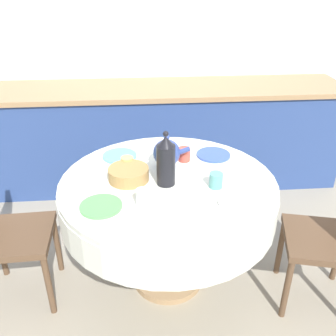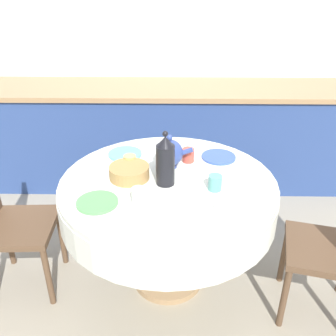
% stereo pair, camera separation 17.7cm
% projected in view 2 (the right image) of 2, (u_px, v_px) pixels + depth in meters
% --- Properties ---
extents(ground_plane, '(12.00, 12.00, 0.00)m').
position_uv_depth(ground_plane, '(168.00, 278.00, 2.42)').
color(ground_plane, '#9E937F').
extents(wall_back, '(7.00, 0.05, 2.60)m').
position_uv_depth(wall_back, '(171.00, 29.00, 3.24)').
color(wall_back, silver).
rests_on(wall_back, ground_plane).
extents(kitchen_counter, '(3.24, 0.64, 0.89)m').
position_uv_depth(kitchen_counter, '(170.00, 135.00, 3.35)').
color(kitchen_counter, '#2D4784').
rests_on(kitchen_counter, ground_plane).
extents(dining_table, '(1.22, 1.22, 0.73)m').
position_uv_depth(dining_table, '(168.00, 200.00, 2.13)').
color(dining_table, tan).
rests_on(dining_table, ground_plane).
extents(chair_right, '(0.42, 0.42, 0.97)m').
position_uv_depth(chair_right, '(2.00, 214.00, 2.15)').
color(chair_right, brown).
rests_on(chair_right, ground_plane).
extents(plate_near_left, '(0.21, 0.21, 0.01)m').
position_uv_depth(plate_near_left, '(97.00, 202.00, 1.87)').
color(plate_near_left, '#5BA85B').
rests_on(plate_near_left, dining_table).
extents(cup_near_left, '(0.07, 0.07, 0.08)m').
position_uv_depth(cup_near_left, '(139.00, 196.00, 1.86)').
color(cup_near_left, white).
rests_on(cup_near_left, dining_table).
extents(plate_near_right, '(0.21, 0.21, 0.01)m').
position_uv_depth(plate_near_right, '(235.00, 206.00, 1.84)').
color(plate_near_right, white).
rests_on(plate_near_right, dining_table).
extents(cup_near_right, '(0.07, 0.07, 0.08)m').
position_uv_depth(cup_near_right, '(215.00, 183.00, 1.97)').
color(cup_near_right, '#5BA39E').
rests_on(cup_near_right, dining_table).
extents(plate_far_left, '(0.21, 0.21, 0.01)m').
position_uv_depth(plate_far_left, '(125.00, 154.00, 2.35)').
color(plate_far_left, '#60BCB7').
rests_on(plate_far_left, dining_table).
extents(cup_far_left, '(0.07, 0.07, 0.08)m').
position_uv_depth(cup_far_left, '(130.00, 162.00, 2.18)').
color(cup_far_left, '#DBB766').
rests_on(cup_far_left, dining_table).
extents(plate_far_right, '(0.21, 0.21, 0.01)m').
position_uv_depth(plate_far_right, '(219.00, 157.00, 2.32)').
color(plate_far_right, '#3856AD').
rests_on(plate_far_right, dining_table).
extents(cup_far_right, '(0.07, 0.07, 0.08)m').
position_uv_depth(cup_far_right, '(188.00, 155.00, 2.26)').
color(cup_far_right, '#CC4C3D').
rests_on(cup_far_right, dining_table).
extents(coffee_carafe, '(0.10, 0.10, 0.31)m').
position_uv_depth(coffee_carafe, '(165.00, 161.00, 1.98)').
color(coffee_carafe, black).
rests_on(coffee_carafe, dining_table).
extents(teapot, '(0.22, 0.16, 0.21)m').
position_uv_depth(teapot, '(170.00, 153.00, 2.17)').
color(teapot, '#33478E').
rests_on(teapot, dining_table).
extents(bread_basket, '(0.22, 0.22, 0.07)m').
position_uv_depth(bread_basket, '(129.00, 172.00, 2.09)').
color(bread_basket, '#AD844C').
rests_on(bread_basket, dining_table).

